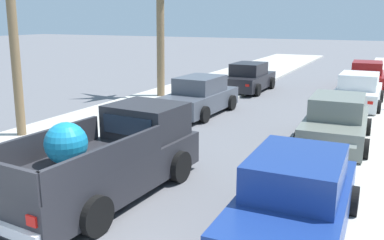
% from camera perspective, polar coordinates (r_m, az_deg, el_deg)
% --- Properties ---
extents(sidewalk_left, '(4.98, 60.00, 0.12)m').
position_cam_1_polar(sidewalk_left, '(18.15, -5.11, 1.72)').
color(sidewalk_left, '#B2AFA8').
rests_on(sidewalk_left, ground).
extents(curb_left, '(0.16, 60.00, 0.10)m').
position_cam_1_polar(curb_left, '(17.63, -2.07, 1.37)').
color(curb_left, silver).
rests_on(curb_left, ground).
extents(curb_right, '(0.16, 60.00, 0.10)m').
position_cam_1_polar(curb_right, '(15.65, 24.14, -1.44)').
color(curb_right, silver).
rests_on(curb_right, ground).
extents(pickup_truck, '(2.43, 5.31, 1.85)m').
position_cam_1_polar(pickup_truck, '(9.38, -11.27, -5.30)').
color(pickup_truck, '#28282D').
rests_on(pickup_truck, ground).
extents(car_left_near, '(2.06, 4.28, 1.54)m').
position_cam_1_polar(car_left_near, '(22.75, 7.86, 5.75)').
color(car_left_near, black).
rests_on(car_left_near, ground).
extents(car_right_near, '(2.04, 4.27, 1.54)m').
position_cam_1_polar(car_right_near, '(19.65, 21.91, 3.64)').
color(car_right_near, silver).
rests_on(car_right_near, ground).
extents(car_left_mid, '(2.14, 4.31, 1.54)m').
position_cam_1_polar(car_left_mid, '(13.58, 19.23, -0.28)').
color(car_left_mid, slate).
rests_on(car_left_mid, ground).
extents(car_right_mid, '(2.09, 4.29, 1.54)m').
position_cam_1_polar(car_right_mid, '(7.65, 13.94, -10.68)').
color(car_right_mid, navy).
rests_on(car_right_mid, ground).
extents(car_left_far, '(2.16, 4.32, 1.54)m').
position_cam_1_polar(car_left_far, '(17.09, 1.02, 3.25)').
color(car_left_far, '#474C56').
rests_on(car_left_far, ground).
extents(car_right_far, '(2.15, 4.31, 1.54)m').
position_cam_1_polar(car_right_far, '(25.22, 22.89, 5.57)').
color(car_right_far, maroon).
rests_on(car_right_far, ground).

